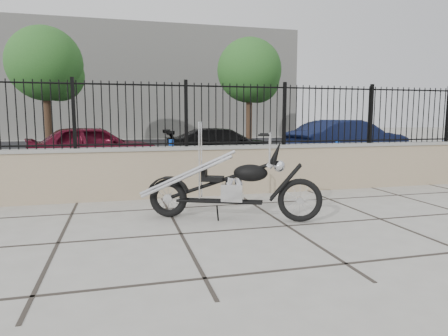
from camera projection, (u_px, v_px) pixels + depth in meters
ground_plane at (287, 226)px, 5.59m from camera, size 90.00×90.00×0.00m
parking_lot at (172, 152)px, 17.58m from camera, size 30.00×30.00×0.00m
retaining_wall at (237, 170)px, 7.92m from camera, size 14.00×0.36×0.96m
iron_fence at (237, 115)px, 7.79m from camera, size 14.00×0.08×1.20m
background_building at (147, 84)px, 30.50m from camera, size 22.00×6.00×8.00m
chopper_motorcycle at (229, 171)px, 5.85m from camera, size 2.43×1.38×1.47m
car_red at (94, 146)px, 11.95m from camera, size 4.00×2.16×1.29m
car_black at (224, 145)px, 13.31m from camera, size 4.01×1.72×1.15m
car_blue at (348, 141)px, 13.55m from camera, size 4.51×2.21×1.42m
bollard_a at (172, 160)px, 9.44m from camera, size 0.14×0.14×0.99m
bollard_b at (337, 158)px, 10.42m from camera, size 0.14×0.14×0.89m
bollard_c at (443, 156)px, 11.17m from camera, size 0.13×0.13×0.86m
tree_left at (45, 60)px, 19.40m from camera, size 3.60×3.60×6.08m
tree_right at (249, 67)px, 22.57m from camera, size 3.64×3.64×6.15m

